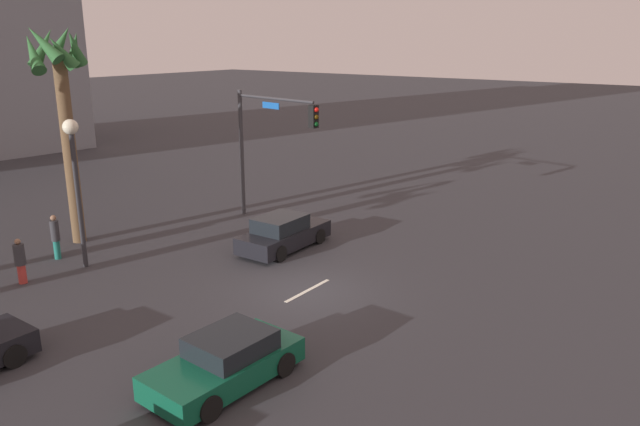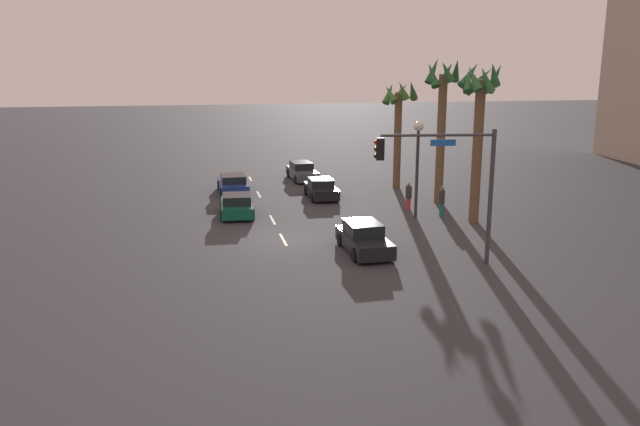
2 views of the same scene
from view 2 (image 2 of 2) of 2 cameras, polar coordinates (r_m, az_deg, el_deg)
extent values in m
plane|color=#333338|center=(32.78, -3.29, -2.39)|extent=(220.00, 220.00, 0.00)
cube|color=silver|center=(50.24, -6.23, 3.05)|extent=(1.95, 0.14, 0.01)
cube|color=silver|center=(44.15, -5.48, 1.66)|extent=(2.24, 0.14, 0.01)
cube|color=silver|center=(36.93, -4.25, -0.61)|extent=(2.32, 0.14, 0.01)
cube|color=silver|center=(32.77, -3.29, -2.39)|extent=(2.41, 0.14, 0.01)
cube|color=black|center=(42.75, 0.11, 2.00)|extent=(3.91, 1.73, 0.66)
cube|color=black|center=(42.87, 0.05, 2.79)|extent=(1.88, 1.51, 0.46)
cylinder|color=black|center=(41.79, 1.52, 1.49)|extent=(0.64, 0.22, 0.64)
cylinder|color=black|center=(41.47, -0.65, 1.41)|extent=(0.64, 0.22, 0.64)
cylinder|color=black|center=(44.10, 0.83, 2.12)|extent=(0.64, 0.22, 0.64)
cylinder|color=black|center=(43.80, -1.23, 2.04)|extent=(0.64, 0.22, 0.64)
cube|color=#0F5138|center=(38.19, -7.42, 0.50)|extent=(4.14, 2.04, 0.63)
cube|color=black|center=(37.83, -7.44, 1.26)|extent=(2.03, 1.71, 0.51)
cylinder|color=black|center=(39.45, -8.71, 0.64)|extent=(0.65, 0.25, 0.64)
cylinder|color=black|center=(39.47, -6.19, 0.72)|extent=(0.65, 0.25, 0.64)
cylinder|color=black|center=(37.00, -8.71, -0.20)|extent=(0.65, 0.25, 0.64)
cylinder|color=black|center=(37.02, -6.03, -0.11)|extent=(0.65, 0.25, 0.64)
cube|color=navy|center=(44.86, -7.76, 2.40)|extent=(4.45, 1.94, 0.65)
cube|color=black|center=(44.49, -7.75, 3.07)|extent=(2.15, 1.67, 0.50)
cylinder|color=black|center=(46.17, -8.98, 2.46)|extent=(0.64, 0.23, 0.64)
cylinder|color=black|center=(46.30, -6.82, 2.56)|extent=(0.64, 0.23, 0.64)
cylinder|color=black|center=(43.48, -8.74, 1.81)|extent=(0.64, 0.23, 0.64)
cylinder|color=black|center=(43.63, -6.45, 1.92)|extent=(0.64, 0.23, 0.64)
cube|color=black|center=(30.53, 3.96, -2.61)|extent=(4.33, 1.86, 0.68)
cube|color=black|center=(30.60, 3.84, -1.34)|extent=(2.09, 1.59, 0.59)
cylinder|color=black|center=(29.61, 6.23, -3.53)|extent=(0.65, 0.24, 0.64)
cylinder|color=black|center=(29.13, 3.15, -3.75)|extent=(0.65, 0.24, 0.64)
cylinder|color=black|center=(32.03, 4.70, -2.20)|extent=(0.65, 0.24, 0.64)
cylinder|color=black|center=(31.59, 1.83, -2.38)|extent=(0.65, 0.24, 0.64)
cube|color=#474C51|center=(49.45, -1.59, 3.54)|extent=(4.52, 1.91, 0.67)
cube|color=black|center=(49.61, -1.67, 4.27)|extent=(2.21, 1.58, 0.53)
cylinder|color=black|center=(48.35, -0.32, 3.11)|extent=(0.65, 0.26, 0.64)
cylinder|color=black|center=(47.99, -2.13, 3.03)|extent=(0.65, 0.26, 0.64)
cylinder|color=black|center=(50.98, -1.08, 3.64)|extent=(0.65, 0.26, 0.64)
cylinder|color=black|center=(50.64, -2.81, 3.56)|extent=(0.65, 0.26, 0.64)
cylinder|color=#38383D|center=(29.10, 14.93, 1.30)|extent=(0.20, 0.20, 6.05)
cylinder|color=#38383D|center=(28.00, 10.44, 6.83)|extent=(0.83, 4.89, 0.12)
cube|color=black|center=(27.60, 5.39, 5.69)|extent=(0.36, 0.36, 0.95)
sphere|color=red|center=(27.54, 5.03, 6.30)|extent=(0.20, 0.20, 0.20)
sphere|color=#392605|center=(27.58, 5.02, 5.69)|extent=(0.20, 0.20, 0.20)
sphere|color=black|center=(27.62, 5.01, 5.07)|extent=(0.20, 0.20, 0.20)
cube|color=#1959B2|center=(28.09, 10.90, 6.17)|extent=(0.20, 1.09, 0.28)
cylinder|color=#2D2D33|center=(37.20, 8.62, 3.34)|extent=(0.18, 0.18, 5.05)
sphere|color=#F2EACC|center=(36.83, 8.77, 7.65)|extent=(0.56, 0.56, 0.56)
cylinder|color=#BF3833|center=(39.84, 7.87, 0.83)|extent=(0.40, 0.40, 0.69)
cylinder|color=#333338|center=(39.69, 7.90, 1.85)|extent=(0.53, 0.53, 0.76)
sphere|color=#8C664C|center=(39.60, 7.92, 2.54)|extent=(0.21, 0.21, 0.21)
cylinder|color=#1E7266|center=(38.34, 10.76, 0.27)|extent=(0.30, 0.30, 0.75)
cylinder|color=#333338|center=(38.18, 10.81, 1.42)|extent=(0.40, 0.40, 0.82)
sphere|color=#8C664C|center=(38.07, 10.85, 2.18)|extent=(0.22, 0.22, 0.22)
cylinder|color=brown|center=(36.62, 13.82, 5.25)|extent=(0.55, 0.55, 7.94)
cone|color=#2D6633|center=(35.66, 14.58, 11.42)|extent=(0.63, 1.11, 1.49)
cone|color=#2D6633|center=(36.09, 15.23, 11.84)|extent=(1.24, 1.22, 1.44)
cone|color=#2D6633|center=(36.79, 15.31, 11.53)|extent=(1.50, 0.76, 1.74)
cone|color=#2D6633|center=(37.24, 13.94, 11.36)|extent=(1.03, 1.83, 1.71)
cone|color=#2D6633|center=(36.86, 13.20, 11.92)|extent=(1.14, 1.67, 1.58)
cone|color=#2D6633|center=(36.25, 13.06, 11.39)|extent=(1.37, 0.96, 1.45)
cone|color=#2D6633|center=(35.72, 13.52, 11.60)|extent=(1.31, 1.08, 1.51)
cylinder|color=brown|center=(41.50, 10.70, 6.43)|extent=(0.54, 0.54, 8.14)
cone|color=#235628|center=(40.60, 11.22, 12.24)|extent=(0.67, 1.15, 1.42)
cone|color=#235628|center=(41.34, 12.03, 12.35)|extent=(1.42, 0.87, 1.56)
cone|color=#235628|center=(41.95, 11.19, 12.08)|extent=(1.14, 1.28, 1.55)
cone|color=#235628|center=(41.80, 10.06, 12.39)|extent=(1.08, 1.39, 1.78)
cone|color=#235628|center=(40.77, 9.97, 12.03)|extent=(1.46, 0.85, 1.70)
cylinder|color=brown|center=(46.17, 6.92, 6.41)|extent=(0.53, 0.53, 6.81)
cone|color=#38702D|center=(45.30, 7.38, 10.76)|extent=(0.66, 1.12, 1.42)
cone|color=#38702D|center=(45.72, 8.23, 10.81)|extent=(1.86, 1.38, 1.62)
cone|color=#38702D|center=(46.56, 7.17, 10.65)|extent=(1.08, 1.37, 1.42)
cone|color=#38702D|center=(46.32, 6.18, 10.56)|extent=(1.28, 1.37, 1.65)
cone|color=#38702D|center=(45.46, 6.28, 10.50)|extent=(1.53, 0.99, 1.45)
camera|label=1|loc=(47.34, -21.00, 11.87)|focal=34.32mm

